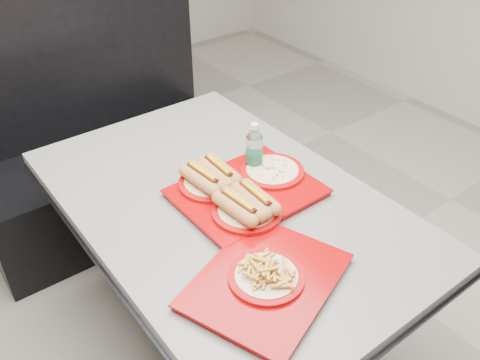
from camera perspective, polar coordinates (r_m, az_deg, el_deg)
ground at (r=2.25m, az=-1.46°, el=-17.45°), size 6.00×6.00×0.00m
diner_table at (r=1.82m, az=-1.73°, el=-6.30°), size 0.92×1.42×0.75m
booth_bench at (r=2.72m, az=-15.27°, el=3.34°), size 1.30×0.57×1.35m
tray_near at (r=1.70m, az=0.17°, el=-0.99°), size 0.48×0.42×0.10m
tray_far at (r=1.41m, az=2.96°, el=-10.94°), size 0.52×0.47×0.09m
water_bottle at (r=1.80m, az=1.59°, el=3.21°), size 0.06×0.06×0.20m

